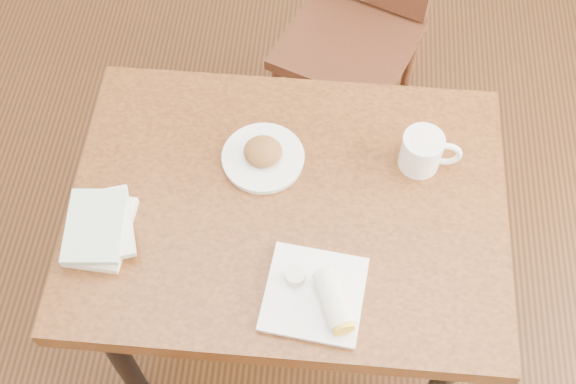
# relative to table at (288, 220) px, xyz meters

# --- Properties ---
(ground) EXTENTS (4.00, 5.00, 0.01)m
(ground) POSITION_rel_table_xyz_m (0.00, 0.00, -0.66)
(ground) COLOR #472814
(ground) RESTS_ON ground
(table) EXTENTS (1.09, 0.80, 0.75)m
(table) POSITION_rel_table_xyz_m (0.00, 0.00, 0.00)
(table) COLOR brown
(table) RESTS_ON ground
(chair_far) EXTENTS (0.55, 0.55, 0.95)m
(chair_far) POSITION_rel_table_xyz_m (0.17, 0.88, -0.11)
(chair_far) COLOR #482014
(chair_far) RESTS_ON ground
(plate_scone) EXTENTS (0.21, 0.21, 0.07)m
(plate_scone) POSITION_rel_table_xyz_m (-0.07, 0.12, 0.11)
(plate_scone) COLOR white
(plate_scone) RESTS_ON table
(coffee_mug) EXTENTS (0.16, 0.10, 0.11)m
(coffee_mug) POSITION_rel_table_xyz_m (0.33, 0.15, 0.15)
(coffee_mug) COLOR white
(coffee_mug) RESTS_ON table
(plate_burrito) EXTENTS (0.25, 0.25, 0.07)m
(plate_burrito) POSITION_rel_table_xyz_m (0.09, -0.25, 0.11)
(plate_burrito) COLOR white
(plate_burrito) RESTS_ON table
(book_stack) EXTENTS (0.19, 0.23, 0.05)m
(book_stack) POSITION_rel_table_xyz_m (-0.44, -0.12, 0.12)
(book_stack) COLOR white
(book_stack) RESTS_ON table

